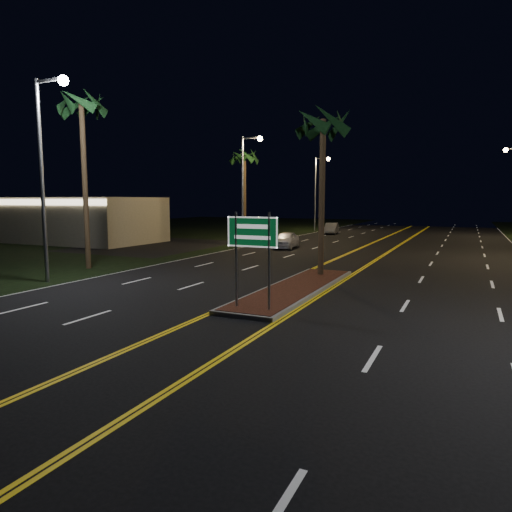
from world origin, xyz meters
The scene contains 13 objects.
ground centered at (0.00, 0.00, 0.00)m, with size 120.00×120.00×0.00m, color black.
grass_left centered at (-30.00, 25.00, 0.00)m, with size 40.00×110.00×0.01m, color black.
median_island centered at (0.00, 7.00, 0.08)m, with size 2.25×10.25×0.17m.
highway_sign centered at (0.00, 2.80, 2.40)m, with size 1.80×0.08×3.20m.
commercial_building centered at (-26.00, 19.99, 2.00)m, with size 15.00×8.12×4.00m.
streetlight_left_near centered at (-10.61, 4.00, 5.66)m, with size 1.91×0.44×9.00m.
streetlight_left_mid centered at (-10.61, 24.00, 5.66)m, with size 1.91×0.44×9.00m.
streetlight_left_far centered at (-10.61, 44.00, 5.66)m, with size 1.91×0.44×9.00m.
palm_median centered at (0.00, 10.50, 7.28)m, with size 2.40×2.40×8.30m.
palm_left_near centered at (-12.50, 8.00, 8.68)m, with size 2.40×2.40×9.80m.
palm_left_far centered at (-12.80, 28.00, 7.75)m, with size 2.40×2.40×8.80m.
car_near centered at (-6.57, 22.73, 0.76)m, with size 1.96×4.56×1.52m, color white.
car_far centered at (-7.62, 39.57, 0.72)m, with size 1.84×4.30×1.43m, color #9EA1A7.
Camera 1 is at (6.40, -10.64, 3.72)m, focal length 32.00 mm.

